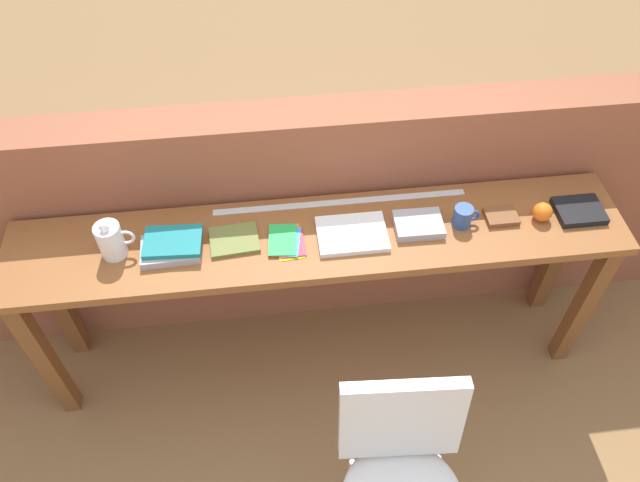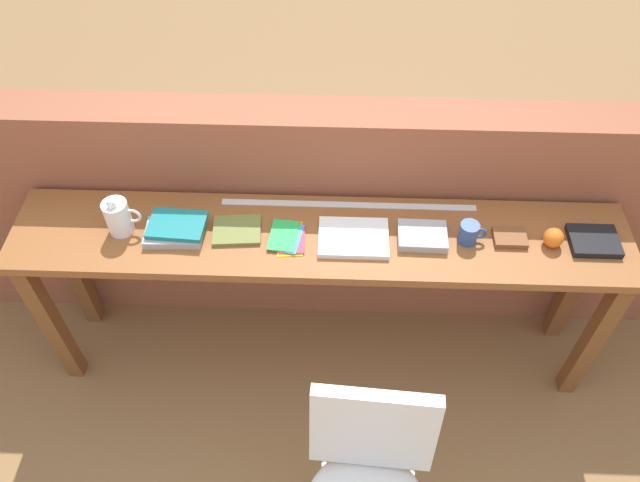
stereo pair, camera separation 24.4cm
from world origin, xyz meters
name	(u,v)px [view 1 (the left image)]	position (x,y,z in m)	size (l,w,h in m)	color
ground_plane	(326,404)	(0.00, 0.00, 0.00)	(40.00, 40.00, 0.00)	olive
brick_wall_back	(310,218)	(0.00, 0.64, 0.62)	(6.00, 0.20, 1.23)	#935138
sideboard	(319,257)	(0.00, 0.30, 0.74)	(2.50, 0.44, 0.88)	brown
chair_white_moulded	(402,471)	(0.20, -0.55, 0.53)	(0.47, 0.48, 0.89)	white
pitcher_white	(111,240)	(-0.80, 0.30, 0.96)	(0.14, 0.10, 0.18)	white
book_stack_leftmost	(171,246)	(-0.58, 0.28, 0.91)	(0.24, 0.18, 0.05)	#9E9EA3
magazine_cycling	(234,240)	(-0.34, 0.31, 0.89)	(0.19, 0.15, 0.02)	olive
pamphlet_pile_colourful	(287,241)	(-0.13, 0.27, 0.89)	(0.15, 0.19, 0.01)	yellow
book_open_centre	(352,234)	(0.13, 0.28, 0.89)	(0.28, 0.20, 0.02)	white
book_grey_hardcover	(418,224)	(0.40, 0.29, 0.90)	(0.19, 0.15, 0.04)	#9E9EA3
mug	(463,216)	(0.58, 0.29, 0.92)	(0.11, 0.08, 0.09)	#2D4C8C
leather_journal_brown	(501,217)	(0.75, 0.30, 0.89)	(0.13, 0.10, 0.02)	brown
sports_ball_small	(542,212)	(0.91, 0.28, 0.92)	(0.08, 0.08, 0.08)	orange
book_repair_rightmost	(579,211)	(1.08, 0.29, 0.89)	(0.19, 0.16, 0.03)	black
ruler_metal_back_edge	(340,202)	(0.11, 0.47, 0.88)	(1.06, 0.03, 0.00)	silver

